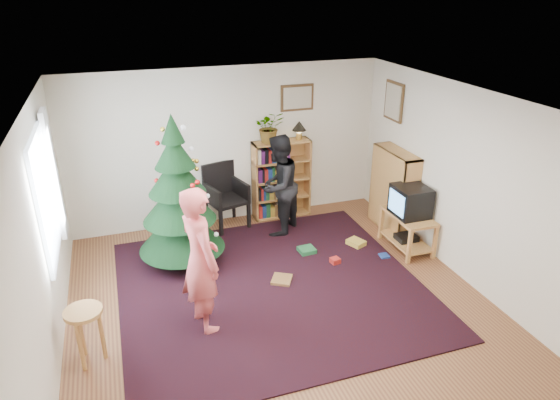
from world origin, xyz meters
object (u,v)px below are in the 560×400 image
object	(u,v)px
bookshelf_back	(281,178)
stool	(85,322)
bookshelf_right	(394,190)
crt_tv	(410,201)
christmas_tree	(179,204)
potted_plant	(269,127)
picture_right	(394,101)
armchair	(225,192)
picture_back	(297,98)
person_by_chair	(278,186)
tv_stand	(407,229)
table_lamp	(299,127)
person_standing	(200,260)

from	to	relation	value
bookshelf_back	stool	world-z (taller)	bookshelf_back
bookshelf_right	crt_tv	xyz separation A→B (m)	(-0.12, -0.66, 0.10)
christmas_tree	potted_plant	xyz separation A→B (m)	(1.62, 1.03, 0.66)
picture_right	armchair	xyz separation A→B (m)	(-2.60, 0.56, -1.40)
picture_back	person_by_chair	xyz separation A→B (m)	(-0.56, -0.73, -1.16)
crt_tv	picture_back	bearing A→B (deg)	120.29
picture_back	armchair	xyz separation A→B (m)	(-1.27, -0.16, -1.40)
picture_right	potted_plant	distance (m)	1.97
christmas_tree	person_by_chair	world-z (taller)	christmas_tree
tv_stand	table_lamp	distance (m)	2.33
picture_back	armchair	bearing A→B (deg)	-172.65
picture_right	person_standing	world-z (taller)	picture_right
armchair	potted_plant	xyz separation A→B (m)	(0.77, 0.03, 1.00)
crt_tv	person_by_chair	size ratio (longest dim) A/B	0.31
bookshelf_right	crt_tv	distance (m)	0.68
picture_back	picture_right	distance (m)	1.51
tv_stand	stool	world-z (taller)	stool
crt_tv	person_by_chair	bearing A→B (deg)	146.03
picture_back	christmas_tree	distance (m)	2.64
person_by_chair	potted_plant	bearing A→B (deg)	-139.25
person_by_chair	crt_tv	bearing A→B (deg)	101.80
tv_stand	potted_plant	size ratio (longest dim) A/B	1.69
picture_right	christmas_tree	xyz separation A→B (m)	(-3.45, -0.44, -1.06)
crt_tv	person_by_chair	world-z (taller)	person_by_chair
picture_right	bookshelf_back	bearing A→B (deg)	160.14
table_lamp	picture_right	bearing A→B (deg)	-23.86
crt_tv	person_standing	bearing A→B (deg)	-165.29
bookshelf_back	person_standing	bearing A→B (deg)	-125.47
bookshelf_right	person_by_chair	distance (m)	1.81
christmas_tree	stool	size ratio (longest dim) A/B	3.36
person_standing	potted_plant	world-z (taller)	potted_plant
picture_right	christmas_tree	distance (m)	3.64
person_by_chair	table_lamp	distance (m)	1.08
christmas_tree	bookshelf_right	distance (m)	3.32
tv_stand	potted_plant	xyz separation A→B (m)	(-1.58, 1.69, 1.23)
person_standing	picture_back	bearing A→B (deg)	-53.14
stool	potted_plant	distance (m)	4.08
bookshelf_back	person_by_chair	bearing A→B (deg)	-112.97
bookshelf_right	crt_tv	bearing A→B (deg)	169.39
picture_right	stool	world-z (taller)	picture_right
bookshelf_right	armchair	xyz separation A→B (m)	(-2.46, 1.01, -0.11)
crt_tv	table_lamp	xyz separation A→B (m)	(-1.08, 1.69, 0.74)
stool	tv_stand	bearing A→B (deg)	13.26
bookshelf_right	tv_stand	distance (m)	0.75
christmas_tree	table_lamp	bearing A→B (deg)	25.96
person_standing	person_by_chair	distance (m)	2.48
picture_right	bookshelf_right	size ratio (longest dim) A/B	0.46
picture_back	tv_stand	xyz separation A→B (m)	(1.07, -1.83, -1.63)
picture_back	bookshelf_back	distance (m)	1.33
picture_right	table_lamp	xyz separation A→B (m)	(-1.33, 0.59, -0.44)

